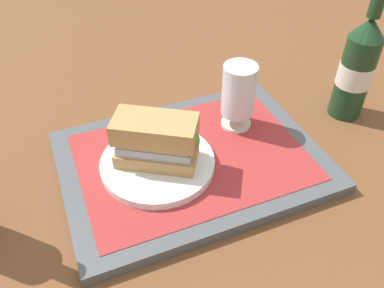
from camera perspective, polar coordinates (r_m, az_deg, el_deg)
ground_plane at (r=0.70m, az=0.00°, el=-3.08°), size 3.00×3.00×0.00m
tray at (r=0.69m, az=0.00°, el=-2.49°), size 0.44×0.32×0.02m
placemat at (r=0.68m, az=0.00°, el=-1.85°), size 0.38×0.27×0.00m
plate at (r=0.66m, az=-4.84°, el=-2.96°), size 0.19×0.19×0.01m
sandwich at (r=0.63m, az=-4.79°, el=0.28°), size 0.14×0.12×0.08m
beer_glass at (r=0.71m, az=6.68°, el=7.15°), size 0.06×0.06×0.12m
beer_bottle at (r=0.82m, az=22.60°, el=10.08°), size 0.07×0.07×0.27m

